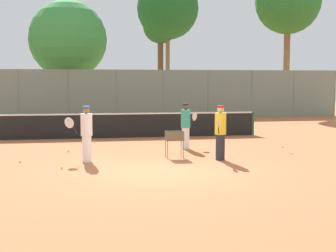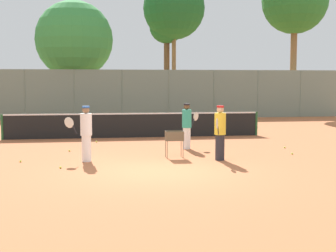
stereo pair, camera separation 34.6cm
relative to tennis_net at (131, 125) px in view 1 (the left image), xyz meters
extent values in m
plane|color=#B7663D|center=(0.00, -7.87, -0.56)|extent=(80.00, 80.00, 0.00)
cylinder|color=#26592D|center=(5.53, 0.00, -0.02)|extent=(0.10, 0.10, 1.07)
cube|color=black|center=(0.00, 0.00, -0.05)|extent=(11.07, 0.01, 1.01)
cube|color=white|center=(0.00, 0.00, 0.48)|extent=(11.07, 0.02, 0.06)
cylinder|color=gray|center=(-6.14, 10.35, 1.04)|extent=(0.08, 0.08, 3.20)
cylinder|color=gray|center=(-3.07, 10.35, 1.04)|extent=(0.08, 0.08, 3.20)
cylinder|color=gray|center=(0.00, 10.35, 1.04)|extent=(0.08, 0.08, 3.20)
cylinder|color=gray|center=(3.07, 10.35, 1.04)|extent=(0.08, 0.08, 3.20)
cylinder|color=gray|center=(6.14, 10.35, 1.04)|extent=(0.08, 0.08, 3.20)
cylinder|color=gray|center=(9.21, 10.35, 1.04)|extent=(0.08, 0.08, 3.20)
cylinder|color=gray|center=(12.28, 10.35, 1.04)|extent=(0.08, 0.08, 3.20)
cylinder|color=gray|center=(15.35, 10.35, 1.04)|extent=(0.08, 0.08, 3.20)
cube|color=gray|center=(0.00, 10.35, 1.04)|extent=(30.69, 0.01, 3.20)
cylinder|color=brown|center=(4.01, 14.07, 2.64)|extent=(0.30, 0.30, 6.40)
sphere|color=#1E6028|center=(4.01, 14.07, 7.19)|extent=(4.51, 4.51, 4.51)
cylinder|color=brown|center=(-3.08, 11.93, 1.28)|extent=(0.52, 0.52, 3.68)
sphere|color=#388E42|center=(-3.08, 11.93, 4.67)|extent=(5.16, 5.16, 5.16)
cylinder|color=brown|center=(3.54, 14.52, 2.32)|extent=(0.42, 0.42, 5.76)
sphere|color=#1E6028|center=(3.54, 14.52, 5.98)|extent=(2.60, 2.60, 2.60)
cylinder|color=brown|center=(12.44, 12.09, 2.83)|extent=(0.46, 0.46, 6.78)
sphere|color=#28722D|center=(12.44, 12.09, 7.63)|extent=(4.71, 4.71, 4.71)
cylinder|color=white|center=(-1.91, -5.94, -0.16)|extent=(0.28, 0.28, 0.80)
cylinder|color=white|center=(-1.91, -5.94, 0.57)|extent=(0.35, 0.35, 0.67)
sphere|color=#8C6647|center=(-1.91, -5.94, 1.02)|extent=(0.22, 0.22, 0.22)
cylinder|color=#2659B2|center=(-1.91, -5.94, 1.11)|extent=(0.23, 0.23, 0.05)
cylinder|color=black|center=(-2.25, -5.85, 0.41)|extent=(0.15, 0.07, 0.27)
ellipsoid|color=silver|center=(-2.42, -5.80, 0.63)|extent=(0.39, 0.13, 0.43)
cylinder|color=#26262D|center=(2.17, -6.31, -0.16)|extent=(0.28, 0.28, 0.80)
cylinder|color=yellow|center=(2.17, -6.31, 0.57)|extent=(0.35, 0.35, 0.67)
sphere|color=#DBB28C|center=(2.17, -6.31, 1.01)|extent=(0.22, 0.22, 0.22)
cylinder|color=red|center=(2.17, -6.31, 1.11)|extent=(0.23, 0.23, 0.05)
cylinder|color=black|center=(2.03, -6.63, 0.41)|extent=(0.09, 0.14, 0.27)
ellipsoid|color=silver|center=(1.95, -6.79, 0.63)|extent=(0.19, 0.37, 0.43)
cylinder|color=white|center=(1.61, -3.76, -0.17)|extent=(0.27, 0.27, 0.78)
cylinder|color=teal|center=(1.61, -3.76, 0.54)|extent=(0.34, 0.34, 0.65)
sphere|color=brown|center=(1.61, -3.76, 0.97)|extent=(0.21, 0.21, 0.21)
cylinder|color=black|center=(1.61, -3.76, 1.06)|extent=(0.22, 0.22, 0.05)
cylinder|color=black|center=(1.88, -3.54, 0.38)|extent=(0.13, 0.12, 0.27)
ellipsoid|color=silver|center=(2.02, -3.43, 0.60)|extent=(0.33, 0.27, 0.43)
cylinder|color=brown|center=(0.60, -5.80, -0.28)|extent=(0.02, 0.02, 0.56)
cylinder|color=brown|center=(1.11, -5.80, -0.28)|extent=(0.02, 0.02, 0.56)
cylinder|color=brown|center=(0.60, -5.44, -0.28)|extent=(0.02, 0.02, 0.56)
cylinder|color=brown|center=(1.11, -5.44, -0.28)|extent=(0.02, 0.02, 0.56)
cube|color=brown|center=(0.85, -5.62, 0.00)|extent=(0.55, 0.40, 0.01)
cube|color=brown|center=(0.85, -5.82, 0.15)|extent=(0.55, 0.01, 0.30)
cube|color=brown|center=(0.85, -5.42, 0.15)|extent=(0.55, 0.01, 0.30)
cube|color=brown|center=(0.58, -5.62, 0.15)|extent=(0.01, 0.40, 0.30)
cube|color=brown|center=(1.13, -5.62, 0.15)|extent=(0.01, 0.40, 0.30)
sphere|color=#D1E54C|center=(0.65, -5.47, 0.09)|extent=(0.07, 0.07, 0.07)
sphere|color=#D1E54C|center=(0.82, -5.51, 0.09)|extent=(0.07, 0.07, 0.07)
sphere|color=#D1E54C|center=(1.06, -5.74, 0.09)|extent=(0.07, 0.07, 0.07)
sphere|color=#D1E54C|center=(0.66, -5.75, 0.04)|extent=(0.07, 0.07, 0.07)
sphere|color=#D1E54C|center=(0.72, -5.55, 0.09)|extent=(0.07, 0.07, 0.07)
sphere|color=#D1E54C|center=(0.96, -5.67, 0.09)|extent=(0.07, 0.07, 0.07)
sphere|color=#D1E54C|center=(0.94, -5.52, 0.04)|extent=(0.07, 0.07, 0.07)
sphere|color=#D1E54C|center=(0.84, -5.48, 0.09)|extent=(0.07, 0.07, 0.07)
sphere|color=#D1E54C|center=(0.64, -5.76, 0.09)|extent=(0.07, 0.07, 0.07)
sphere|color=#D1E54C|center=(0.67, -5.66, 0.04)|extent=(0.07, 0.07, 0.07)
sphere|color=#D1E54C|center=(0.85, -5.63, 0.09)|extent=(0.07, 0.07, 0.07)
sphere|color=#D1E54C|center=(0.90, -5.76, 0.04)|extent=(0.07, 0.07, 0.07)
sphere|color=#D1E54C|center=(-1.96, -3.58, -0.53)|extent=(0.07, 0.07, 0.07)
sphere|color=#D1E54C|center=(-2.55, -3.81, -0.53)|extent=(0.07, 0.07, 0.07)
sphere|color=#D1E54C|center=(-3.88, -5.80, -0.53)|extent=(0.07, 0.07, 0.07)
sphere|color=#D1E54C|center=(5.18, -4.13, -0.53)|extent=(0.07, 0.07, 0.07)
sphere|color=#D1E54C|center=(-1.63, -1.45, -0.53)|extent=(0.07, 0.07, 0.07)
sphere|color=#D1E54C|center=(4.84, -5.59, -0.53)|extent=(0.07, 0.07, 0.07)
sphere|color=#D1E54C|center=(-2.61, -7.02, -0.53)|extent=(0.07, 0.07, 0.07)
camera|label=1|loc=(-1.86, -20.18, 1.87)|focal=50.00mm
camera|label=2|loc=(-1.52, -20.24, 1.87)|focal=50.00mm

